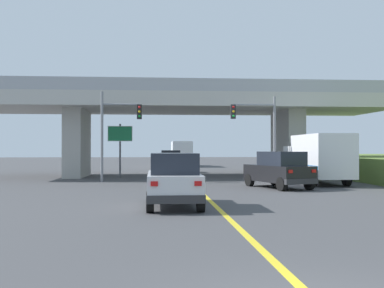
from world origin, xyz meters
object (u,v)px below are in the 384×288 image
at_px(suv_lead, 174,180).
at_px(traffic_signal_nearside, 260,127).
at_px(traffic_signal_farside, 115,126).
at_px(box_truck, 318,158).
at_px(highway_sign, 120,138).
at_px(suv_crossing, 279,170).
at_px(sedan_oncoming, 170,161).
at_px(semi_truck_distant, 181,153).

bearing_deg(suv_lead, traffic_signal_nearside, 64.71).
height_order(traffic_signal_nearside, traffic_signal_farside, traffic_signal_farside).
xyz_separation_m(box_truck, highway_sign, (-12.75, 6.91, 1.37)).
bearing_deg(suv_crossing, sedan_oncoming, 89.33).
height_order(suv_lead, suv_crossing, same).
relative_size(sedan_oncoming, traffic_signal_nearside, 0.81).
relative_size(box_truck, traffic_signal_nearside, 1.28).
bearing_deg(sedan_oncoming, traffic_signal_nearside, -64.37).
bearing_deg(traffic_signal_farside, traffic_signal_nearside, 1.23).
distance_m(suv_lead, highway_sign, 18.23).
bearing_deg(box_truck, semi_truck_distant, 103.78).
bearing_deg(box_truck, highway_sign, 151.54).
relative_size(suv_lead, semi_truck_distant, 0.60).
bearing_deg(traffic_signal_farside, box_truck, -10.36).
xyz_separation_m(suv_crossing, highway_sign, (-9.45, 10.08, 1.97)).
relative_size(sedan_oncoming, highway_sign, 1.14).
xyz_separation_m(box_truck, semi_truck_distant, (-6.96, 28.40, -0.01)).
xyz_separation_m(sedan_oncoming, highway_sign, (-4.02, -7.41, 1.97)).
bearing_deg(suv_lead, sedan_oncoming, 88.42).
relative_size(suv_crossing, highway_sign, 1.21).
distance_m(box_truck, sedan_oncoming, 16.79).
xyz_separation_m(suv_crossing, traffic_signal_nearside, (0.22, 5.70, 2.65)).
bearing_deg(semi_truck_distant, traffic_signal_farside, -102.52).
bearing_deg(box_truck, traffic_signal_nearside, 140.54).
distance_m(sedan_oncoming, semi_truck_distant, 14.21).
bearing_deg(highway_sign, suv_lead, -79.45).
bearing_deg(traffic_signal_nearside, suv_lead, -115.29).
distance_m(suv_lead, sedan_oncoming, 25.23).
relative_size(box_truck, traffic_signal_farside, 1.23).
distance_m(box_truck, highway_sign, 14.57).
bearing_deg(highway_sign, semi_truck_distant, 74.93).
bearing_deg(box_truck, sedan_oncoming, 121.39).
height_order(suv_lead, sedan_oncoming, same).
relative_size(traffic_signal_nearside, traffic_signal_farside, 0.96).
bearing_deg(semi_truck_distant, traffic_signal_nearside, -81.47).
distance_m(suv_lead, suv_crossing, 9.87).
distance_m(suv_crossing, box_truck, 4.62).
bearing_deg(traffic_signal_farside, highway_sign, 90.00).
bearing_deg(suv_crossing, suv_lead, -146.32).
xyz_separation_m(box_truck, traffic_signal_farside, (-12.75, 2.33, 2.05)).
distance_m(traffic_signal_nearside, highway_sign, 10.63).
bearing_deg(suv_lead, semi_truck_distant, 86.40).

